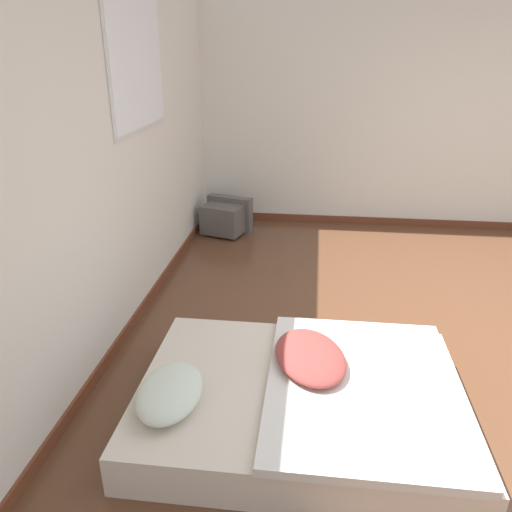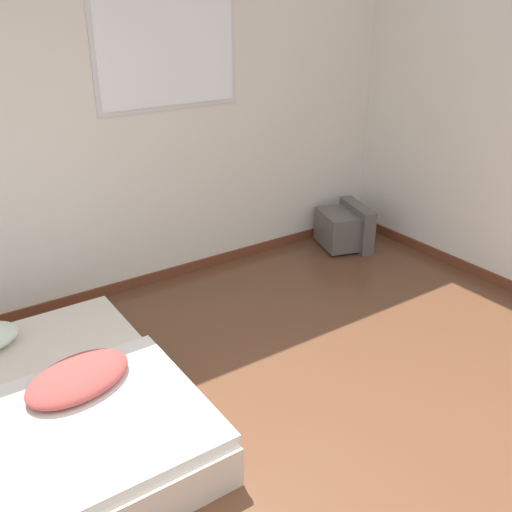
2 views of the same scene
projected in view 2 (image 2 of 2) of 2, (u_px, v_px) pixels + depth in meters
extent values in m
cube|color=silver|center=(60.00, 136.00, 3.95)|extent=(8.25, 0.06, 2.60)
cube|color=brown|center=(85.00, 297.00, 4.45)|extent=(8.25, 0.02, 0.09)
cube|color=silver|center=(167.00, 40.00, 4.10)|extent=(1.15, 0.01, 0.99)
cube|color=white|center=(167.00, 40.00, 4.10)|extent=(1.08, 0.01, 0.92)
cube|color=beige|center=(51.00, 415.00, 3.11)|extent=(1.33, 1.82, 0.23)
cube|color=silver|center=(66.00, 431.00, 2.79)|extent=(1.36, 1.06, 0.05)
ellipsoid|color=#993D38|center=(78.00, 378.00, 3.07)|extent=(0.69, 0.56, 0.11)
cube|color=#56514C|center=(337.00, 229.00, 5.34)|extent=(0.40, 0.50, 0.32)
cube|color=#56514C|center=(356.00, 225.00, 5.39)|extent=(0.27, 0.55, 0.41)
cube|color=black|center=(362.00, 223.00, 5.40)|extent=(0.13, 0.42, 0.29)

